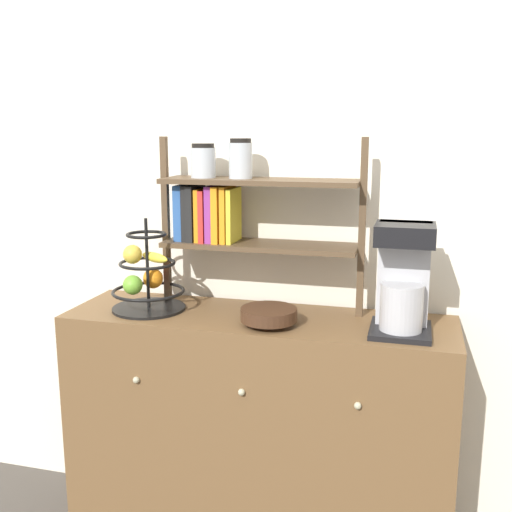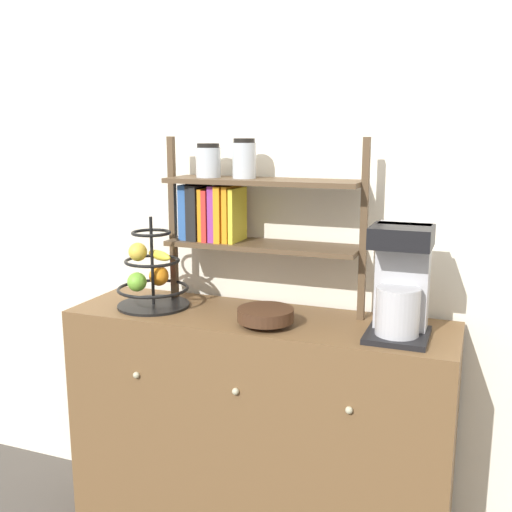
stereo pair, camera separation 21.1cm
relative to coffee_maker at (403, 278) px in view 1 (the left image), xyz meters
The scene contains 6 objects.
wall_back 0.61m from the coffee_maker, 151.22° to the left, with size 7.00×0.05×2.60m, color silver.
sideboard 0.81m from the coffee_maker, behind, with size 1.40×0.42×0.91m.
coffee_maker is the anchor object (origin of this frame).
fruit_stand 0.93m from the coffee_maker, behind, with size 0.27×0.27×0.35m.
wooden_bowl 0.47m from the coffee_maker, behind, with size 0.19×0.19×0.06m.
shelf_hutch 0.67m from the coffee_maker, 168.00° to the left, with size 0.77×0.20×0.64m.
Camera 1 is at (0.54, -1.79, 1.56)m, focal length 42.00 mm.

